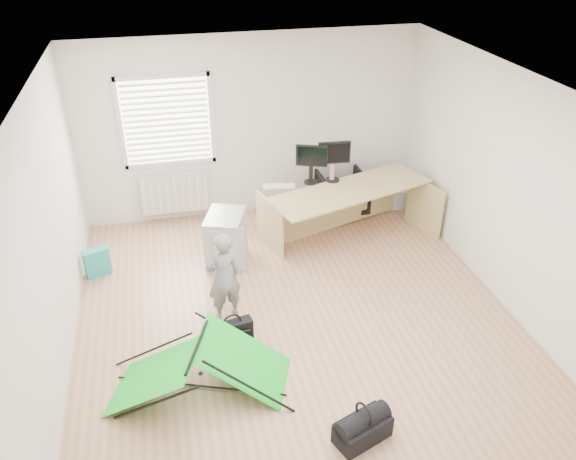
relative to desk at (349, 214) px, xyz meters
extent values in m
plane|color=tan|center=(-1.16, -1.54, -0.40)|extent=(5.50, 5.50, 0.00)
cube|color=silver|center=(-1.16, 1.21, 0.95)|extent=(5.00, 0.02, 2.70)
cube|color=silver|center=(-2.36, 1.17, 1.15)|extent=(1.20, 0.06, 1.20)
cube|color=silver|center=(-2.36, 1.13, 0.05)|extent=(1.00, 0.12, 0.60)
cube|color=tan|center=(0.00, 0.00, 0.00)|extent=(2.44, 1.40, 0.79)
cube|color=#ABAFB1|center=(-1.78, -0.20, -0.04)|extent=(0.64, 0.73, 0.72)
cube|color=black|center=(-0.48, 0.32, 0.60)|extent=(0.44, 0.24, 0.42)
cube|color=black|center=(-0.16, 0.32, 0.61)|extent=(0.46, 0.13, 0.43)
cube|color=beige|center=(-0.94, 0.29, 0.41)|extent=(0.46, 0.22, 0.02)
cylinder|color=#CD7384|center=(-0.17, 0.33, 0.53)|extent=(0.09, 0.09, 0.27)
imported|color=black|center=(0.16, 0.80, -0.07)|extent=(0.72, 0.73, 0.65)
imported|color=slate|center=(-1.95, -1.35, 0.17)|extent=(0.47, 0.38, 1.13)
cube|color=silver|center=(1.03, 0.82, -0.25)|extent=(0.58, 0.45, 0.30)
cube|color=teal|center=(-3.45, -0.11, -0.21)|extent=(0.34, 0.23, 0.38)
cube|color=black|center=(-1.95, -1.88, -0.23)|extent=(0.46, 0.22, 0.33)
cube|color=silver|center=(-1.84, -1.59, -0.34)|extent=(0.12, 0.12, 0.11)
cube|color=black|center=(-0.99, -3.36, -0.28)|extent=(0.57, 0.42, 0.22)
camera|label=1|loc=(-2.44, -6.54, 3.83)|focal=35.00mm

